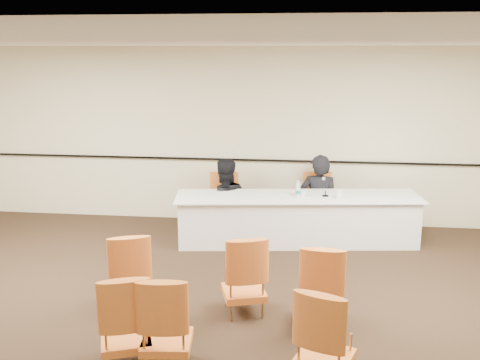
# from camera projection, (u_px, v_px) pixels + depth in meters

# --- Properties ---
(floor) EXTENTS (10.00, 10.00, 0.00)m
(floor) POSITION_uv_depth(u_px,v_px,m) (205.00, 338.00, 5.59)
(floor) COLOR black
(floor) RESTS_ON ground
(ceiling) EXTENTS (10.00, 10.00, 0.00)m
(ceiling) POSITION_uv_depth(u_px,v_px,m) (200.00, 43.00, 4.88)
(ceiling) COLOR white
(ceiling) RESTS_ON ground
(wall_back) EXTENTS (10.00, 0.04, 3.00)m
(wall_back) POSITION_uv_depth(u_px,v_px,m) (246.00, 136.00, 9.10)
(wall_back) COLOR beige
(wall_back) RESTS_ON ground
(wall_rail) EXTENTS (9.80, 0.04, 0.03)m
(wall_rail) POSITION_uv_depth(u_px,v_px,m) (246.00, 160.00, 9.15)
(wall_rail) COLOR black
(wall_rail) RESTS_ON wall_back
(panel_table) EXTENTS (3.83, 1.32, 0.75)m
(panel_table) POSITION_uv_depth(u_px,v_px,m) (297.00, 219.00, 8.29)
(panel_table) COLOR white
(panel_table) RESTS_ON ground
(panelist_main) EXTENTS (0.67, 0.46, 1.77)m
(panelist_main) POSITION_uv_depth(u_px,v_px,m) (318.00, 207.00, 8.83)
(panelist_main) COLOR black
(panelist_main) RESTS_ON ground
(panelist_main_chair) EXTENTS (0.56, 0.56, 0.95)m
(panelist_main_chair) POSITION_uv_depth(u_px,v_px,m) (318.00, 203.00, 8.82)
(panelist_main_chair) COLOR #D05F25
(panelist_main_chair) RESTS_ON ground
(panelist_second) EXTENTS (0.99, 0.88, 1.67)m
(panelist_second) POSITION_uv_depth(u_px,v_px,m) (224.00, 208.00, 8.82)
(panelist_second) COLOR black
(panelist_second) RESTS_ON ground
(panelist_second_chair) EXTENTS (0.56, 0.56, 0.95)m
(panelist_second_chair) POSITION_uv_depth(u_px,v_px,m) (224.00, 203.00, 8.80)
(panelist_second_chair) COLOR #D05F25
(panelist_second_chair) RESTS_ON ground
(papers) EXTENTS (0.36, 0.31, 0.00)m
(papers) POSITION_uv_depth(u_px,v_px,m) (323.00, 196.00, 8.21)
(papers) COLOR white
(papers) RESTS_ON panel_table
(microphone) EXTENTS (0.13, 0.21, 0.28)m
(microphone) POSITION_uv_depth(u_px,v_px,m) (326.00, 188.00, 8.13)
(microphone) COLOR black
(microphone) RESTS_ON panel_table
(water_bottle) EXTENTS (0.10, 0.10, 0.25)m
(water_bottle) POSITION_uv_depth(u_px,v_px,m) (298.00, 188.00, 8.15)
(water_bottle) COLOR teal
(water_bottle) RESTS_ON panel_table
(drinking_glass) EXTENTS (0.07, 0.07, 0.10)m
(drinking_glass) POSITION_uv_depth(u_px,v_px,m) (303.00, 193.00, 8.16)
(drinking_glass) COLOR silver
(drinking_glass) RESTS_ON panel_table
(coffee_cup) EXTENTS (0.10, 0.10, 0.15)m
(coffee_cup) POSITION_uv_depth(u_px,v_px,m) (339.00, 194.00, 8.02)
(coffee_cup) COLOR white
(coffee_cup) RESTS_ON panel_table
(aud_chair_front_left) EXTENTS (0.64, 0.64, 0.95)m
(aud_chair_front_left) POSITION_uv_depth(u_px,v_px,m) (130.00, 271.00, 6.11)
(aud_chair_front_left) COLOR #D05F25
(aud_chair_front_left) RESTS_ON ground
(aud_chair_front_mid) EXTENTS (0.62, 0.62, 0.95)m
(aud_chair_front_mid) POSITION_uv_depth(u_px,v_px,m) (244.00, 274.00, 6.03)
(aud_chair_front_mid) COLOR #D05F25
(aud_chair_front_mid) RESTS_ON ground
(aud_chair_front_right) EXTENTS (0.54, 0.54, 0.95)m
(aud_chair_front_right) POSITION_uv_depth(u_px,v_px,m) (322.00, 284.00, 5.76)
(aud_chair_front_right) COLOR #D05F25
(aud_chair_front_right) RESTS_ON ground
(aud_chair_back_left) EXTENTS (0.64, 0.64, 0.95)m
(aud_chair_back_left) POSITION_uv_depth(u_px,v_px,m) (125.00, 318.00, 5.03)
(aud_chair_back_left) COLOR #D05F25
(aud_chair_back_left) RESTS_ON ground
(aud_chair_back_mid) EXTENTS (0.55, 0.55, 0.95)m
(aud_chair_back_mid) POSITION_uv_depth(u_px,v_px,m) (166.00, 320.00, 5.00)
(aud_chair_back_mid) COLOR #D05F25
(aud_chair_back_mid) RESTS_ON ground
(aud_chair_back_right) EXTENTS (0.64, 0.64, 0.95)m
(aud_chair_back_right) POSITION_uv_depth(u_px,v_px,m) (326.00, 335.00, 4.73)
(aud_chair_back_right) COLOR #D05F25
(aud_chair_back_right) RESTS_ON ground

